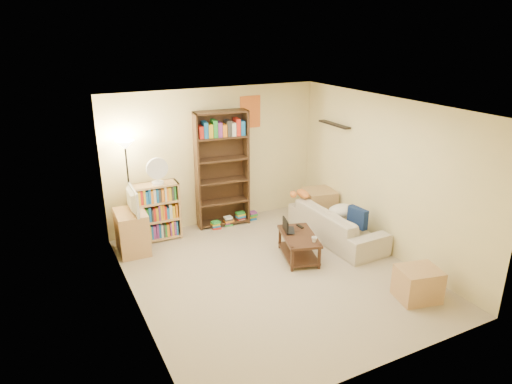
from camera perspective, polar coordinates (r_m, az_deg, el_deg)
room at (r=6.29m, az=2.43°, el=2.73°), size 4.50×4.54×2.52m
sofa at (r=8.01m, az=10.01°, el=-3.94°), size 1.96×0.85×0.56m
navy_pillow at (r=7.67m, az=12.58°, el=-3.13°), size 0.16×0.38×0.33m
cream_blanket at (r=8.04m, az=10.68°, el=-2.32°), size 0.52×0.37×0.22m
tabby_cat at (r=8.29m, az=5.67°, el=-0.23°), size 0.44×0.17×0.15m
coffee_table at (r=7.29m, az=5.37°, el=-6.42°), size 0.73×1.00×0.40m
laptop at (r=7.35m, az=4.67°, el=-4.83°), size 0.46×0.45×0.02m
laptop_screen at (r=7.27m, az=3.70°, el=-4.15°), size 0.09×0.29×0.20m
mug at (r=7.02m, az=7.29°, el=-5.91°), size 0.09×0.09×0.08m
tv_remote at (r=7.51m, az=5.52°, el=-4.30°), size 0.05×0.16×0.02m
tv_stand at (r=7.69m, az=-15.23°, el=-4.83°), size 0.49×0.67×0.70m
television at (r=7.49m, az=-15.61°, el=-0.98°), size 0.72×0.14×0.41m
tall_bookshelf at (r=8.22m, az=-4.28°, el=3.18°), size 0.98×0.43×2.12m
short_bookshelf at (r=7.97m, az=-12.34°, el=-2.46°), size 0.80×0.34×1.01m
desk_fan at (r=7.70m, az=-12.25°, el=2.58°), size 0.36×0.20×0.46m
floor_lamp at (r=7.59m, az=-15.87°, el=3.54°), size 0.30×0.30×1.80m
side_table at (r=8.67m, az=7.86°, el=-1.70°), size 0.63×0.63×0.62m
end_cabinet at (r=6.63m, az=19.58°, el=-10.77°), size 0.63×0.56×0.45m
book_stacks at (r=8.56m, az=-2.62°, el=-3.43°), size 0.96×0.21×0.21m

